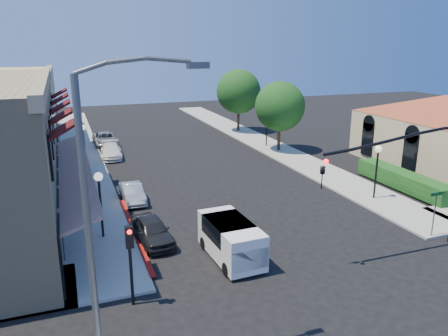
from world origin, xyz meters
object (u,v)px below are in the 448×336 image
object	(u,v)px
cobra_streetlight	(100,213)
signal_mast_arm	(427,169)
lamppost_right_near	(378,158)
lamppost_left_near	(99,188)
parked_car_d	(105,139)
parked_car_b	(132,193)
lamppost_left_far	(83,135)
secondary_signal	(130,251)
parked_car_a	(152,230)
street_tree_a	(280,106)
street_name_sign	(435,207)
white_van	(231,238)
lamppost_right_far	(267,119)
parked_car_c	(111,151)
street_tree_b	(239,92)

from	to	relation	value
cobra_streetlight	signal_mast_arm	bearing A→B (deg)	13.11
cobra_streetlight	lamppost_right_near	size ratio (longest dim) A/B	2.61
lamppost_left_near	parked_car_d	distance (m)	22.26
lamppost_left_near	parked_car_b	xyz separation A→B (m)	(2.30, 5.00, -2.16)
parked_car_b	lamppost_left_far	bearing A→B (deg)	102.95
secondary_signal	parked_car_b	size ratio (longest dim) A/B	0.95
cobra_streetlight	parked_car_d	xyz separation A→B (m)	(2.95, 32.04, -4.63)
parked_car_b	parked_car_a	bearing A→B (deg)	-91.38
street_tree_a	cobra_streetlight	xyz separation A→B (m)	(-17.95, -24.00, 1.07)
street_name_sign	white_van	xyz separation A→B (m)	(-10.60, 1.44, -0.64)
lamppost_right_far	parked_car_a	world-z (taller)	lamppost_right_far
signal_mast_arm	street_name_sign	size ratio (longest dim) A/B	3.20
secondary_signal	parked_car_b	bearing A→B (deg)	81.17
parked_car_c	street_name_sign	bearing A→B (deg)	-54.74
secondary_signal	street_tree_b	bearing A→B (deg)	61.23
street_tree_b	white_van	bearing A→B (deg)	-112.76
street_name_sign	parked_car_a	bearing A→B (deg)	161.87
lamppost_left_far	parked_car_a	bearing A→B (deg)	-81.46
lamppost_left_near	parked_car_b	size ratio (longest dim) A/B	1.02
signal_mast_arm	lamppost_left_near	size ratio (longest dim) A/B	2.24
parked_car_c	lamppost_right_near	bearing A→B (deg)	-44.77
street_tree_a	street_tree_b	world-z (taller)	street_tree_b
secondary_signal	white_van	distance (m)	5.53
signal_mast_arm	white_van	bearing A→B (deg)	166.53
parked_car_c	lamppost_left_near	bearing A→B (deg)	-93.77
signal_mast_arm	parked_car_a	bearing A→B (deg)	156.71
street_tree_b	parked_car_d	size ratio (longest dim) A/B	1.52
parked_car_d	street_tree_a	bearing A→B (deg)	-29.22
secondary_signal	cobra_streetlight	world-z (taller)	cobra_streetlight
secondary_signal	lamppost_right_far	distance (m)	27.98
street_tree_a	lamppost_right_near	xyz separation A→B (m)	(-0.30, -14.00, -1.46)
street_tree_a	parked_car_a	xyz separation A→B (m)	(-15.00, -15.31, -3.55)
street_tree_b	signal_mast_arm	xyz separation A→B (m)	(-2.94, -30.50, -0.46)
secondary_signal	lamppost_right_near	xyz separation A→B (m)	(16.50, 6.59, 0.42)
lamppost_left_far	street_tree_b	bearing A→B (deg)	30.03
street_tree_b	parked_car_d	xyz separation A→B (m)	(-15.00, -1.96, -3.90)
secondary_signal	parked_car_d	bearing A→B (deg)	86.40
secondary_signal	cobra_streetlight	bearing A→B (deg)	-108.63
lamppost_right_near	white_van	distance (m)	12.50
lamppost_left_near	lamppost_right_far	size ratio (longest dim) A/B	1.00
street_name_sign	street_tree_b	bearing A→B (deg)	87.50
signal_mast_arm	cobra_streetlight	world-z (taller)	cobra_streetlight
lamppost_left_far	street_tree_a	bearing A→B (deg)	0.00
lamppost_right_near	parked_car_d	xyz separation A→B (m)	(-14.70, 22.04, -2.09)
street_name_sign	lamppost_left_near	size ratio (longest dim) A/B	0.70
lamppost_right_near	lamppost_right_far	size ratio (longest dim) A/B	1.00
street_tree_a	lamppost_right_far	xyz separation A→B (m)	(-0.30, 2.00, -1.46)
white_van	secondary_signal	bearing A→B (deg)	-155.50
white_van	lamppost_left_near	bearing A→B (deg)	141.09
lamppost_right_near	lamppost_right_far	world-z (taller)	same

